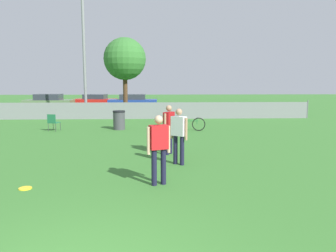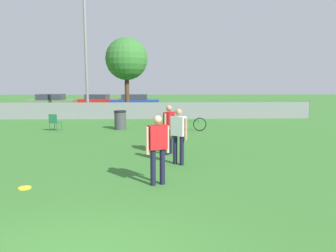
{
  "view_description": "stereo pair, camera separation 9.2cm",
  "coord_description": "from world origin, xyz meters",
  "px_view_note": "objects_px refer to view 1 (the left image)",
  "views": [
    {
      "loc": [
        1.13,
        -3.72,
        2.45
      ],
      "look_at": [
        1.57,
        6.64,
        1.05
      ],
      "focal_mm": 35.0,
      "sensor_mm": 36.0,
      "label": 1
    },
    {
      "loc": [
        1.22,
        -3.72,
        2.45
      ],
      "look_at": [
        1.57,
        6.64,
        1.05
      ],
      "focal_mm": 35.0,
      "sensor_mm": 36.0,
      "label": 2
    }
  ],
  "objects_px": {
    "trash_bin": "(119,120)",
    "folding_chair_sideline": "(53,121)",
    "parked_car_red": "(95,101)",
    "light_pole": "(84,41)",
    "bicycle_sideline": "(189,124)",
    "tree_near_pole": "(125,59)",
    "player_thrower_red": "(169,126)",
    "parked_car_blue": "(133,102)",
    "frisbee_disc": "(25,188)",
    "parked_car_olive": "(49,102)",
    "player_defender_red": "(159,145)",
    "player_receiver_white": "(179,132)"
  },
  "relations": [
    {
      "from": "light_pole",
      "to": "bicycle_sideline",
      "type": "relative_size",
      "value": 5.39
    },
    {
      "from": "player_defender_red",
      "to": "folding_chair_sideline",
      "type": "xyz_separation_m",
      "value": [
        -5.16,
        8.88,
        -0.49
      ]
    },
    {
      "from": "frisbee_disc",
      "to": "parked_car_blue",
      "type": "bearing_deg",
      "value": 87.39
    },
    {
      "from": "light_pole",
      "to": "player_defender_red",
      "type": "height_order",
      "value": "light_pole"
    },
    {
      "from": "trash_bin",
      "to": "folding_chair_sideline",
      "type": "bearing_deg",
      "value": -172.81
    },
    {
      "from": "frisbee_disc",
      "to": "tree_near_pole",
      "type": "bearing_deg",
      "value": 86.71
    },
    {
      "from": "frisbee_disc",
      "to": "folding_chair_sideline",
      "type": "xyz_separation_m",
      "value": [
        -2.07,
        9.06,
        0.47
      ]
    },
    {
      "from": "folding_chair_sideline",
      "to": "parked_car_olive",
      "type": "relative_size",
      "value": 0.21
    },
    {
      "from": "player_thrower_red",
      "to": "trash_bin",
      "type": "bearing_deg",
      "value": 53.56
    },
    {
      "from": "light_pole",
      "to": "trash_bin",
      "type": "distance_m",
      "value": 8.45
    },
    {
      "from": "light_pole",
      "to": "trash_bin",
      "type": "bearing_deg",
      "value": -64.75
    },
    {
      "from": "player_receiver_white",
      "to": "player_defender_red",
      "type": "height_order",
      "value": "same"
    },
    {
      "from": "parked_car_red",
      "to": "parked_car_blue",
      "type": "relative_size",
      "value": 0.93
    },
    {
      "from": "parked_car_red",
      "to": "frisbee_disc",
      "type": "bearing_deg",
      "value": -76.58
    },
    {
      "from": "player_thrower_red",
      "to": "parked_car_red",
      "type": "xyz_separation_m",
      "value": [
        -6.18,
        21.04,
        -0.34
      ]
    },
    {
      "from": "frisbee_disc",
      "to": "player_defender_red",
      "type": "bearing_deg",
      "value": 3.32
    },
    {
      "from": "trash_bin",
      "to": "parked_car_olive",
      "type": "height_order",
      "value": "parked_car_olive"
    },
    {
      "from": "frisbee_disc",
      "to": "parked_car_blue",
      "type": "xyz_separation_m",
      "value": [
        1.04,
        22.74,
        0.64
      ]
    },
    {
      "from": "bicycle_sideline",
      "to": "parked_car_blue",
      "type": "distance_m",
      "value": 14.34
    },
    {
      "from": "parked_car_red",
      "to": "parked_car_blue",
      "type": "bearing_deg",
      "value": -18.9
    },
    {
      "from": "player_defender_red",
      "to": "parked_car_olive",
      "type": "height_order",
      "value": "player_defender_red"
    },
    {
      "from": "tree_near_pole",
      "to": "trash_bin",
      "type": "xyz_separation_m",
      "value": [
        0.24,
        -6.73,
        -3.54
      ]
    },
    {
      "from": "tree_near_pole",
      "to": "player_thrower_red",
      "type": "xyz_separation_m",
      "value": [
        2.55,
        -12.68,
        -3.06
      ]
    },
    {
      "from": "player_defender_red",
      "to": "parked_car_olive",
      "type": "bearing_deg",
      "value": 92.85
    },
    {
      "from": "player_defender_red",
      "to": "bicycle_sideline",
      "type": "height_order",
      "value": "player_defender_red"
    },
    {
      "from": "frisbee_disc",
      "to": "bicycle_sideline",
      "type": "bearing_deg",
      "value": 61.98
    },
    {
      "from": "folding_chair_sideline",
      "to": "parked_car_red",
      "type": "xyz_separation_m",
      "value": [
        -0.63,
        15.51,
        0.14
      ]
    },
    {
      "from": "light_pole",
      "to": "player_receiver_white",
      "type": "bearing_deg",
      "value": -68.01
    },
    {
      "from": "bicycle_sideline",
      "to": "trash_bin",
      "type": "xyz_separation_m",
      "value": [
        -3.56,
        0.58,
        0.15
      ]
    },
    {
      "from": "player_defender_red",
      "to": "frisbee_disc",
      "type": "bearing_deg",
      "value": 162.68
    },
    {
      "from": "player_receiver_white",
      "to": "bicycle_sideline",
      "type": "distance_m",
      "value": 6.88
    },
    {
      "from": "trash_bin",
      "to": "parked_car_olive",
      "type": "bearing_deg",
      "value": 121.34
    },
    {
      "from": "player_thrower_red",
      "to": "frisbee_disc",
      "type": "height_order",
      "value": "player_thrower_red"
    },
    {
      "from": "trash_bin",
      "to": "player_thrower_red",
      "type": "bearing_deg",
      "value": -68.75
    },
    {
      "from": "light_pole",
      "to": "player_defender_red",
      "type": "bearing_deg",
      "value": -72.56
    },
    {
      "from": "frisbee_disc",
      "to": "folding_chair_sideline",
      "type": "relative_size",
      "value": 0.35
    },
    {
      "from": "folding_chair_sideline",
      "to": "bicycle_sideline",
      "type": "distance_m",
      "value": 6.8
    },
    {
      "from": "light_pole",
      "to": "folding_chair_sideline",
      "type": "xyz_separation_m",
      "value": [
        -0.26,
        -6.73,
        -4.74
      ]
    },
    {
      "from": "player_defender_red",
      "to": "parked_car_olive",
      "type": "xyz_separation_m",
      "value": [
        -9.31,
        21.42,
        -0.29
      ]
    },
    {
      "from": "frisbee_disc",
      "to": "parked_car_blue",
      "type": "relative_size",
      "value": 0.07
    },
    {
      "from": "folding_chair_sideline",
      "to": "parked_car_olive",
      "type": "bearing_deg",
      "value": -54.85
    },
    {
      "from": "folding_chair_sideline",
      "to": "light_pole",
      "type": "bearing_deg",
      "value": -75.35
    },
    {
      "from": "light_pole",
      "to": "frisbee_disc",
      "type": "distance_m",
      "value": 16.73
    },
    {
      "from": "tree_near_pole",
      "to": "frisbee_disc",
      "type": "xyz_separation_m",
      "value": [
        -0.93,
        -16.2,
        -4.02
      ]
    },
    {
      "from": "frisbee_disc",
      "to": "parked_car_blue",
      "type": "distance_m",
      "value": 22.77
    },
    {
      "from": "tree_near_pole",
      "to": "trash_bin",
      "type": "distance_m",
      "value": 7.61
    },
    {
      "from": "tree_near_pole",
      "to": "frisbee_disc",
      "type": "bearing_deg",
      "value": -93.29
    },
    {
      "from": "folding_chair_sideline",
      "to": "player_defender_red",
      "type": "bearing_deg",
      "value": 137.03
    },
    {
      "from": "bicycle_sideline",
      "to": "parked_car_olive",
      "type": "relative_size",
      "value": 0.4
    },
    {
      "from": "trash_bin",
      "to": "parked_car_blue",
      "type": "relative_size",
      "value": 0.22
    }
  ]
}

